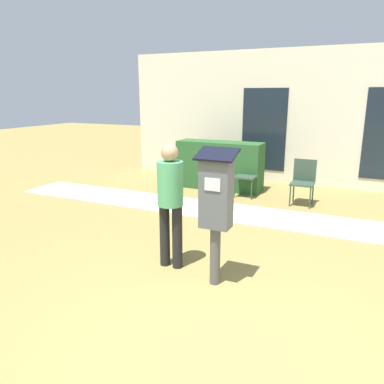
# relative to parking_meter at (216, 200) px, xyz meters

# --- Properties ---
(ground_plane) EXTENTS (40.00, 40.00, 0.00)m
(ground_plane) POSITION_rel_parking_meter_xyz_m (0.52, -1.10, -1.02)
(ground_plane) COLOR olive
(sidewalk) EXTENTS (12.00, 1.10, 0.02)m
(sidewalk) POSITION_rel_parking_meter_xyz_m (0.52, 2.64, -1.01)
(sidewalk) COLOR beige
(sidewalk) RESTS_ON ground
(building_facade) EXTENTS (10.00, 0.26, 3.20)m
(building_facade) POSITION_rel_parking_meter_xyz_m (0.52, 5.61, 0.58)
(building_facade) COLOR beige
(building_facade) RESTS_ON ground
(parking_meter) EXTENTS (0.44, 0.31, 1.59)m
(parking_meter) POSITION_rel_parking_meter_xyz_m (0.00, 0.00, 0.00)
(parking_meter) COLOR #4C4C4C
(parking_meter) RESTS_ON ground
(person_standing) EXTENTS (0.32, 0.32, 1.58)m
(person_standing) POSITION_rel_parking_meter_xyz_m (-0.68, 0.19, -0.09)
(person_standing) COLOR black
(person_standing) RESTS_ON ground
(outdoor_chair_left) EXTENTS (0.44, 0.44, 0.90)m
(outdoor_chair_left) POSITION_rel_parking_meter_xyz_m (-0.82, 3.97, -0.49)
(outdoor_chair_left) COLOR #334738
(outdoor_chair_left) RESTS_ON ground
(outdoor_chair_middle) EXTENTS (0.44, 0.44, 0.90)m
(outdoor_chair_middle) POSITION_rel_parking_meter_xyz_m (0.39, 3.81, -0.49)
(outdoor_chair_middle) COLOR #334738
(outdoor_chair_middle) RESTS_ON ground
(hedge_row) EXTENTS (1.98, 0.60, 1.10)m
(hedge_row) POSITION_rel_parking_meter_xyz_m (-1.59, 4.32, -0.47)
(hedge_row) COLOR #285628
(hedge_row) RESTS_ON ground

